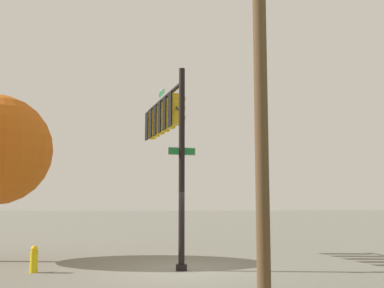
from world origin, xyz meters
The scene contains 4 objects.
ground_plane centered at (0.00, 0.00, 0.00)m, with size 120.00×120.00×0.00m, color slate.
signal_pole_assembly centered at (2.26, 0.56, 5.02)m, with size 5.37×1.97×6.63m.
utility_pole centered at (-4.89, -1.69, 4.24)m, with size 1.70×0.83×8.25m.
fire_hydrant centered at (-0.19, 4.61, 0.41)m, with size 0.33×0.24×0.83m.
Camera 1 is at (-14.93, 0.31, 2.37)m, focal length 42.65 mm.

